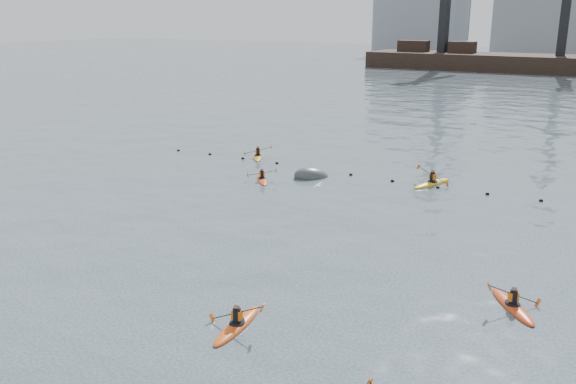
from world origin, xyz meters
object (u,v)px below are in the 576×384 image
at_px(mooring_buoy, 312,177).
at_px(kayaker_2, 262,179).
at_px(kayaker_3, 432,183).
at_px(kayaker_4, 512,305).
at_px(kayaker_0, 237,324).
at_px(kayaker_5, 258,156).

bearing_deg(mooring_buoy, kayaker_2, -135.89).
relative_size(kayaker_3, mooring_buoy, 1.42).
xyz_separation_m(kayaker_4, mooring_buoy, (-15.23, 12.86, -0.09)).
bearing_deg(kayaker_3, mooring_buoy, -144.08).
bearing_deg(kayaker_4, mooring_buoy, -77.56).
relative_size(kayaker_0, kayaker_2, 1.21).
bearing_deg(kayaker_4, kayaker_3, -100.21).
relative_size(kayaker_4, kayaker_5, 0.93).
bearing_deg(kayaker_2, kayaker_3, -14.15).
xyz_separation_m(kayaker_3, kayaker_4, (7.76, -15.13, -0.01)).
height_order(kayaker_5, mooring_buoy, kayaker_5).
distance_m(kayaker_2, mooring_buoy, 3.37).
bearing_deg(mooring_buoy, kayaker_4, -40.18).
xyz_separation_m(kayaker_0, kayaker_5, (-13.54, 22.26, 0.00)).
bearing_deg(kayaker_3, kayaker_0, -71.46).
relative_size(kayaker_3, kayaker_5, 1.18).
bearing_deg(mooring_buoy, kayaker_5, 153.62).
relative_size(kayaker_4, mooring_buoy, 1.12).
xyz_separation_m(kayaker_0, kayaker_3, (0.19, 21.42, 0.01)).
relative_size(kayaker_2, mooring_buoy, 1.04).
distance_m(kayaker_0, kayaker_4, 10.14).
height_order(kayaker_4, kayaker_5, kayaker_4).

